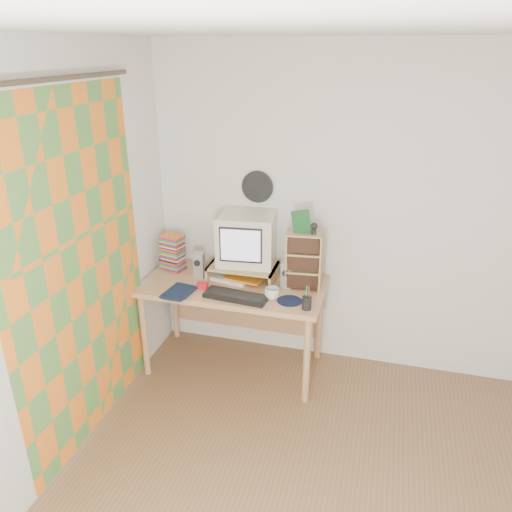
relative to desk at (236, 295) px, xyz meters
The scene contains 21 objects.
ceiling 2.59m from the desk, 54.49° to the right, with size 3.50×3.50×0.00m, color white.
back_wall 1.25m from the desk, 16.59° to the left, with size 3.50×3.50×0.00m, color silver.
left_wall 1.73m from the desk, 116.51° to the right, with size 3.50×3.50×0.00m, color silver.
curtain 1.29m from the desk, 125.22° to the right, with size 2.20×2.20×0.00m, color orange.
wall_disc 0.87m from the desk, 70.78° to the left, with size 0.25×0.25×0.02m, color black.
desk is the anchor object (origin of this frame).
monitor_riser 0.24m from the desk, 36.34° to the left, with size 0.52×0.30×0.12m.
crt_monitor 0.46m from the desk, 51.81° to the left, with size 0.41×0.41×0.39m, color beige.
speaker_left 0.38m from the desk, behind, with size 0.08×0.08×0.20m, color #A8A8AC.
speaker_right 0.47m from the desk, ahead, with size 0.08×0.08×0.20m, color #A8A8AC.
keyboard 0.34m from the desk, 72.04° to the right, with size 0.47×0.16×0.03m, color black.
dvd_stack 0.61m from the desk, behind, with size 0.17×0.12×0.24m, color brown, non-canonical shape.
cd_rack 0.64m from the desk, ahead, with size 0.26×0.14×0.44m, color tan.
mug 0.45m from the desk, 33.36° to the right, with size 0.11×0.11×0.09m, color silver.
diary 0.55m from the desk, 143.60° to the right, with size 0.23×0.17×0.05m, color #0F1B37.
mousepad 0.55m from the desk, 25.62° to the right, with size 0.18×0.18×0.00m, color black.
pen_cup 0.72m from the desk, 26.96° to the right, with size 0.07×0.07×0.13m, color black, non-canonical shape.
papers 0.16m from the desk, 85.94° to the left, with size 0.33×0.24×0.04m, color silver, non-canonical shape.
red_box 0.32m from the desk, 134.41° to the right, with size 0.08×0.05×0.04m, color red.
game_box 0.83m from the desk, ahead, with size 0.13×0.03×0.17m, color #164F23.
webcam 0.86m from the desk, ahead, with size 0.05×0.05×0.09m, color black, non-canonical shape.
Camera 1 is at (0.05, -1.90, 2.44)m, focal length 35.00 mm.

